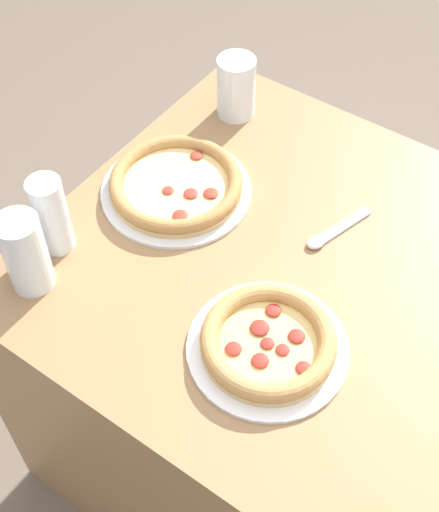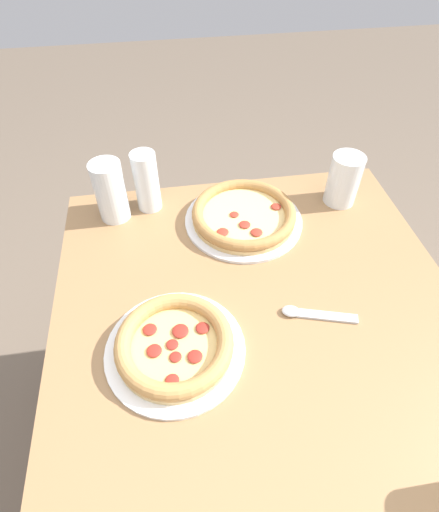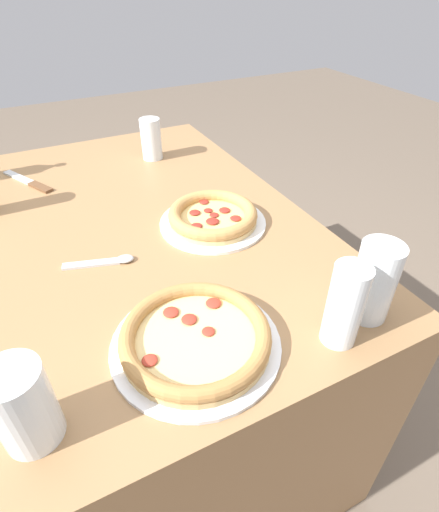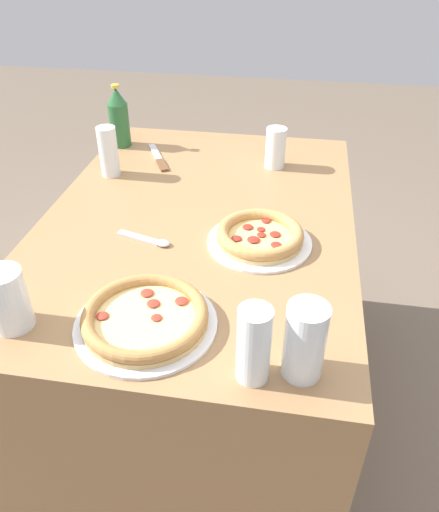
{
  "view_description": "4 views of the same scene",
  "coord_description": "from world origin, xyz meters",
  "views": [
    {
      "loc": [
        0.19,
        -0.74,
        1.75
      ],
      "look_at": [
        -0.25,
        -0.11,
        0.81
      ],
      "focal_mm": 50.0,
      "sensor_mm": 36.0,
      "label": 1
    },
    {
      "loc": [
        0.29,
        -0.16,
        1.43
      ],
      "look_at": [
        -0.31,
        -0.07,
        0.78
      ],
      "focal_mm": 28.0,
      "sensor_mm": 36.0,
      "label": 2
    },
    {
      "loc": [
        -0.88,
        0.19,
        1.29
      ],
      "look_at": [
        -0.28,
        -0.11,
        0.78
      ],
      "focal_mm": 28.0,
      "sensor_mm": 36.0,
      "label": 3
    },
    {
      "loc": [
        -1.17,
        -0.26,
        1.46
      ],
      "look_at": [
        -0.26,
        -0.11,
        0.8
      ],
      "focal_mm": 35.0,
      "sensor_mm": 36.0,
      "label": 4
    }
  ],
  "objects": [
    {
      "name": "spoon",
      "position": [
        -0.15,
        0.1,
        0.75
      ],
      "size": [
        0.07,
        0.15,
        0.01
      ],
      "color": "silver",
      "rests_on": "table"
    },
    {
      "name": "ground_plane",
      "position": [
        0.0,
        0.0,
        0.0
      ],
      "size": [
        8.0,
        8.0,
        0.0
      ],
      "primitive_type": "plane",
      "color": "#6B5B4C"
    },
    {
      "name": "pizza_margherita",
      "position": [
        -0.11,
        -0.18,
        0.76
      ],
      "size": [
        0.27,
        0.27,
        0.05
      ],
      "color": "white",
      "rests_on": "table"
    },
    {
      "name": "glass_mango_juice",
      "position": [
        -0.54,
        -0.21,
        0.81
      ],
      "size": [
        0.06,
        0.06,
        0.16
      ],
      "color": "white",
      "rests_on": "table"
    },
    {
      "name": "pizza_veggie",
      "position": [
        -0.45,
        0.02,
        0.76
      ],
      "size": [
        0.3,
        0.3,
        0.04
      ],
      "color": "silver",
      "rests_on": "table"
    },
    {
      "name": "glass_water",
      "position": [
        -0.52,
        -0.3,
        0.82
      ],
      "size": [
        0.08,
        0.08,
        0.16
      ],
      "color": "white",
      "rests_on": "table"
    },
    {
      "name": "glass_orange_juice",
      "position": [
        0.36,
        -0.19,
        0.81
      ],
      "size": [
        0.07,
        0.07,
        0.13
      ],
      "color": "white",
      "rests_on": "table"
    },
    {
      "name": "glass_cola",
      "position": [
        -0.49,
        0.29,
        0.8
      ],
      "size": [
        0.08,
        0.08,
        0.14
      ],
      "color": "white",
      "rests_on": "table"
    },
    {
      "name": "table",
      "position": [
        0.0,
        0.0,
        0.37
      ],
      "size": [
        1.24,
        0.86,
        0.74
      ],
      "color": "#997047",
      "rests_on": "ground_plane"
    },
    {
      "name": "knife",
      "position": [
        0.35,
        0.21,
        0.75
      ],
      "size": [
        0.21,
        0.12,
        0.01
      ],
      "color": "brown",
      "rests_on": "table"
    }
  ]
}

